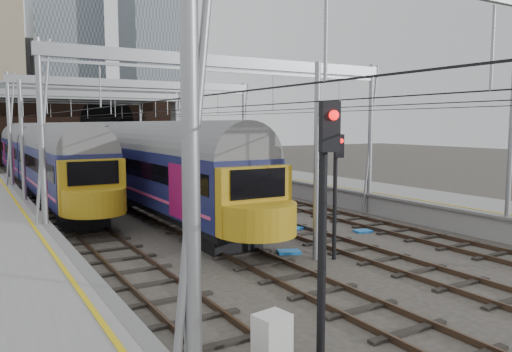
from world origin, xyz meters
TOP-DOWN VIEW (x-y plane):
  - ground at (0.00, 0.00)m, footprint 160.00×160.00m
  - tracks at (0.00, 15.00)m, footprint 14.40×80.00m
  - overhead_line at (0.00, 21.49)m, footprint 16.80×80.00m
  - retaining_wall at (1.40, 51.93)m, footprint 28.00×2.75m
  - overbridge at (0.00, 46.00)m, footprint 28.00×3.00m
  - city_skyline at (2.73, 70.48)m, footprint 37.50×27.50m
  - train_main at (-2.00, 36.61)m, footprint 2.94×67.86m
  - train_second at (-6.00, 26.39)m, footprint 2.89×33.40m
  - signal_near_left at (-4.73, -4.44)m, footprint 0.40×0.48m
  - signal_near_centre at (0.59, 1.61)m, footprint 0.36×0.45m
  - relay_cabinet at (-5.85, -4.31)m, footprint 0.71×0.62m
  - equip_cover_a at (2.22, 6.60)m, footprint 0.93×0.74m
  - equip_cover_b at (-0.33, 3.21)m, footprint 1.02×0.88m
  - equip_cover_c at (4.63, 4.56)m, footprint 0.81×0.62m

SIDE VIEW (x-z plane):
  - ground at x=0.00m, z-range 0.00..0.00m
  - tracks at x=0.00m, z-range -0.09..0.13m
  - equip_cover_c at x=4.63m, z-range 0.00..0.09m
  - equip_cover_a at x=2.22m, z-range 0.00..0.10m
  - equip_cover_b at x=-0.33m, z-range 0.00..0.10m
  - relay_cabinet at x=-5.85m, z-range 0.00..1.26m
  - train_second at x=-6.00m, z-range 0.07..5.01m
  - train_main at x=-2.00m, z-range 0.07..5.07m
  - signal_near_centre at x=0.59m, z-range 0.62..5.12m
  - signal_near_left at x=-4.73m, z-range 0.65..5.95m
  - retaining_wall at x=1.40m, z-range -0.17..8.83m
  - overhead_line at x=0.00m, z-range 2.57..10.57m
  - overbridge at x=0.00m, z-range 2.64..11.89m
  - city_skyline at x=2.73m, z-range -12.91..47.09m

